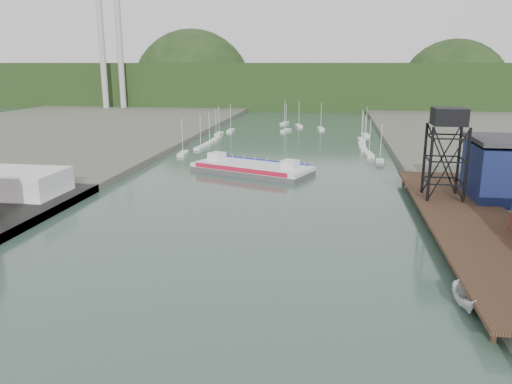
% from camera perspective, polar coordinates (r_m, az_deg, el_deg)
% --- Properties ---
extents(east_pier, '(14.00, 70.00, 2.45)m').
position_cam_1_polar(east_pier, '(84.47, 23.41, -3.02)').
color(east_pier, black).
rests_on(east_pier, ground).
extents(white_shed, '(18.00, 12.00, 4.50)m').
position_cam_1_polar(white_shed, '(104.42, -25.98, 0.99)').
color(white_shed, silver).
rests_on(white_shed, west_quay).
extents(lift_tower, '(6.50, 6.50, 16.00)m').
position_cam_1_polar(lift_tower, '(93.77, 21.15, 7.44)').
color(lift_tower, black).
rests_on(lift_tower, east_pier).
extents(marina_sailboats, '(57.71, 92.65, 0.90)m').
position_cam_1_polar(marina_sailboats, '(174.12, 3.81, 6.11)').
color(marina_sailboats, silver).
rests_on(marina_sailboats, ground).
extents(smokestacks, '(11.20, 8.20, 60.00)m').
position_cam_1_polar(smokestacks, '(292.08, -16.19, 14.79)').
color(smokestacks, '#A4A49F').
rests_on(smokestacks, ground).
extents(distant_hills, '(500.00, 120.00, 80.00)m').
position_cam_1_polar(distant_hills, '(335.40, 5.72, 11.80)').
color(distant_hills, black).
rests_on(distant_hills, ground).
extents(chain_ferry, '(30.55, 20.98, 4.09)m').
position_cam_1_polar(chain_ferry, '(120.00, -0.48, 2.74)').
color(chain_ferry, '#48484A').
rests_on(chain_ferry, ground).
extents(motorboat, '(2.31, 5.96, 2.29)m').
position_cam_1_polar(motorboat, '(59.10, 22.82, -11.13)').
color(motorboat, silver).
rests_on(motorboat, ground).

